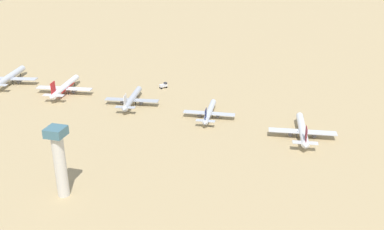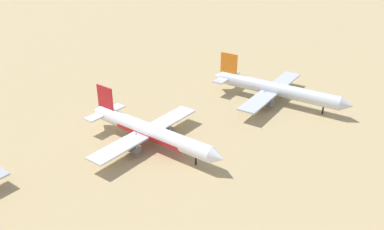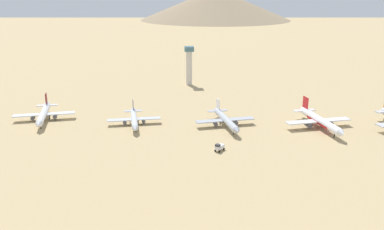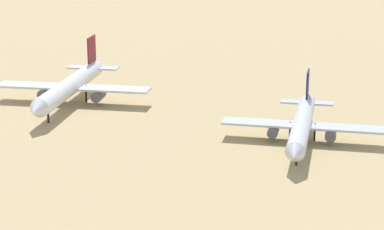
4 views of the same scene
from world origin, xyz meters
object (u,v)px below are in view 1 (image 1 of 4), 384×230
at_px(parked_jet_3, 65,87).
at_px(service_truck, 164,85).
at_px(parked_jet_0, 302,130).
at_px(parked_jet_2, 132,99).
at_px(control_tower, 59,159).
at_px(parked_jet_4, 10,77).
at_px(parked_jet_1, 209,112).

height_order(parked_jet_3, service_truck, parked_jet_3).
xyz_separation_m(parked_jet_0, parked_jet_3, (27.36, 155.14, 0.27)).
bearing_deg(parked_jet_3, service_truck, -65.69).
xyz_separation_m(parked_jet_0, parked_jet_2, (19.75, 103.95, -0.16)).
xyz_separation_m(parked_jet_2, parked_jet_3, (7.61, 51.19, 0.43)).
relative_size(parked_jet_2, parked_jet_3, 0.89).
relative_size(parked_jet_0, control_tower, 1.42).
distance_m(parked_jet_3, parked_jet_4, 48.78).
height_order(parked_jet_1, service_truck, parked_jet_1).
distance_m(parked_jet_0, parked_jet_1, 54.32).
xyz_separation_m(parked_jet_0, parked_jet_1, (12.40, 52.88, -0.58)).
distance_m(parked_jet_2, control_tower, 103.03).
height_order(parked_jet_4, service_truck, parked_jet_4).
relative_size(parked_jet_1, parked_jet_4, 0.76).
xyz_separation_m(parked_jet_3, control_tower, (-109.13, -63.09, 12.48)).
bearing_deg(service_truck, parked_jet_1, -134.91).
xyz_separation_m(parked_jet_4, service_truck, (19.61, -108.25, -2.70)).
relative_size(parked_jet_4, service_truck, 8.86).
bearing_deg(service_truck, control_tower, -178.72).
bearing_deg(service_truck, parked_jet_3, 114.31).
distance_m(parked_jet_0, parked_jet_4, 206.30).
distance_m(parked_jet_2, service_truck, 35.90).
height_order(parked_jet_3, parked_jet_4, parked_jet_4).
relative_size(parked_jet_2, service_truck, 7.52).
relative_size(parked_jet_0, service_truck, 7.82).
bearing_deg(parked_jet_1, parked_jet_0, -103.20).
relative_size(parked_jet_2, control_tower, 1.36).
bearing_deg(parked_jet_1, control_tower, 157.42).
distance_m(service_truck, control_tower, 137.10).
bearing_deg(parked_jet_3, parked_jet_4, 81.14).
distance_m(parked_jet_0, parked_jet_3, 157.53).
bearing_deg(parked_jet_0, parked_jet_2, 79.24).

